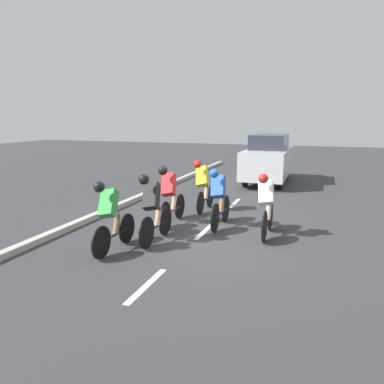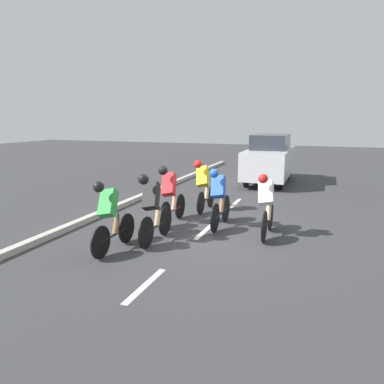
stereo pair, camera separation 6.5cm
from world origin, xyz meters
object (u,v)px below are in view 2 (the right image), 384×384
at_px(cyclist_red, 170,193).
at_px(cyclist_blue, 219,197).
at_px(cyclist_green, 110,214).
at_px(support_car, 269,159).
at_px(cyclist_yellow, 203,184).
at_px(cyclist_black, 152,206).
at_px(cyclist_white, 267,204).

relative_size(cyclist_red, cyclist_blue, 0.97).
height_order(cyclist_red, cyclist_green, cyclist_red).
height_order(cyclist_blue, support_car, support_car).
height_order(cyclist_yellow, support_car, support_car).
relative_size(cyclist_yellow, cyclist_blue, 0.92).
relative_size(cyclist_yellow, support_car, 0.38).
bearing_deg(cyclist_green, cyclist_yellow, -100.81).
height_order(cyclist_black, cyclist_white, cyclist_black).
height_order(cyclist_red, support_car, support_car).
bearing_deg(cyclist_blue, cyclist_red, 5.21).
xyz_separation_m(cyclist_green, cyclist_blue, (-1.63, -2.39, -0.00)).
xyz_separation_m(cyclist_green, support_car, (-1.83, -9.49, 0.23)).
xyz_separation_m(cyclist_black, cyclist_yellow, (-0.17, -3.07, -0.01)).
relative_size(cyclist_green, cyclist_blue, 0.96).
bearing_deg(support_car, cyclist_black, 81.80).
xyz_separation_m(cyclist_green, cyclist_white, (-2.86, -2.04, -0.01)).
bearing_deg(support_car, cyclist_yellow, 79.06).
distance_m(cyclist_black, cyclist_white, 2.60).
bearing_deg(cyclist_red, cyclist_black, 98.39).
relative_size(cyclist_red, cyclist_yellow, 1.05).
relative_size(cyclist_blue, cyclist_white, 1.04).
relative_size(cyclist_yellow, cyclist_white, 0.96).
bearing_deg(cyclist_yellow, support_car, -100.94).
height_order(cyclist_green, cyclist_white, cyclist_white).
bearing_deg(cyclist_yellow, cyclist_red, 76.46).
height_order(cyclist_black, cyclist_blue, cyclist_black).
bearing_deg(cyclist_white, cyclist_blue, -16.06).
xyz_separation_m(cyclist_blue, cyclist_white, (-1.23, 0.35, -0.01)).
relative_size(cyclist_black, cyclist_green, 1.00).
distance_m(cyclist_red, cyclist_white, 2.51).
bearing_deg(cyclist_blue, cyclist_green, 55.75).
xyz_separation_m(cyclist_red, cyclist_white, (-2.50, 0.24, -0.05)).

